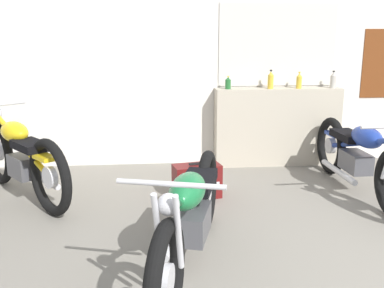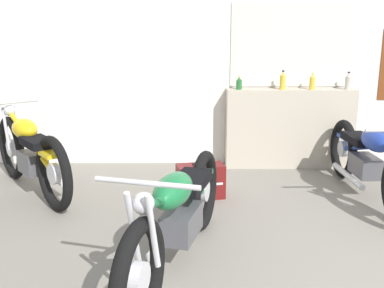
{
  "view_description": "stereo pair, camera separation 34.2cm",
  "coord_description": "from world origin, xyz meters",
  "px_view_note": "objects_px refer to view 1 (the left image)",
  "views": [
    {
      "loc": [
        -1.61,
        -2.2,
        1.71
      ],
      "look_at": [
        -1.24,
        1.86,
        0.7
      ],
      "focal_mm": 42.0,
      "sensor_mm": 36.0,
      "label": 1
    },
    {
      "loc": [
        -1.27,
        -2.22,
        1.71
      ],
      "look_at": [
        -1.24,
        1.86,
        0.7
      ],
      "focal_mm": 42.0,
      "sensor_mm": 36.0,
      "label": 2
    }
  ],
  "objects_px": {
    "bottle_right_center": "(333,80)",
    "motorcycle_blue": "(359,156)",
    "hard_case_darkred": "(197,181)",
    "bottle_center": "(299,81)",
    "bottle_leftmost": "(228,83)",
    "motorcycle_yellow": "(21,157)",
    "motorcycle_green": "(190,215)",
    "bottle_left_center": "(271,80)"
  },
  "relations": [
    {
      "from": "bottle_left_center",
      "to": "bottle_center",
      "type": "bearing_deg",
      "value": -1.45
    },
    {
      "from": "bottle_left_center",
      "to": "bottle_right_center",
      "type": "height_order",
      "value": "bottle_left_center"
    },
    {
      "from": "motorcycle_blue",
      "to": "motorcycle_green",
      "type": "height_order",
      "value": "motorcycle_green"
    },
    {
      "from": "bottle_right_center",
      "to": "motorcycle_blue",
      "type": "bearing_deg",
      "value": -96.22
    },
    {
      "from": "bottle_leftmost",
      "to": "bottle_center",
      "type": "height_order",
      "value": "bottle_center"
    },
    {
      "from": "motorcycle_green",
      "to": "hard_case_darkred",
      "type": "bearing_deg",
      "value": 82.43
    },
    {
      "from": "bottle_left_center",
      "to": "bottle_center",
      "type": "distance_m",
      "value": 0.37
    },
    {
      "from": "bottle_right_center",
      "to": "motorcycle_yellow",
      "type": "xyz_separation_m",
      "value": [
        -3.73,
        -0.96,
        -0.67
      ]
    },
    {
      "from": "bottle_center",
      "to": "hard_case_darkred",
      "type": "xyz_separation_m",
      "value": [
        -1.43,
        -1.12,
        -0.93
      ]
    },
    {
      "from": "motorcycle_green",
      "to": "motorcycle_yellow",
      "type": "xyz_separation_m",
      "value": [
        -1.64,
        1.67,
        0.01
      ]
    },
    {
      "from": "bottle_leftmost",
      "to": "hard_case_darkred",
      "type": "height_order",
      "value": "bottle_leftmost"
    },
    {
      "from": "bottle_leftmost",
      "to": "motorcycle_yellow",
      "type": "relative_size",
      "value": 0.1
    },
    {
      "from": "bottle_left_center",
      "to": "motorcycle_blue",
      "type": "distance_m",
      "value": 1.52
    },
    {
      "from": "bottle_left_center",
      "to": "hard_case_darkred",
      "type": "distance_m",
      "value": 1.81
    },
    {
      "from": "bottle_right_center",
      "to": "motorcycle_yellow",
      "type": "relative_size",
      "value": 0.13
    },
    {
      "from": "bottle_right_center",
      "to": "motorcycle_blue",
      "type": "xyz_separation_m",
      "value": [
        -0.13,
        -1.15,
        -0.69
      ]
    },
    {
      "from": "motorcycle_green",
      "to": "motorcycle_blue",
      "type": "bearing_deg",
      "value": 36.98
    },
    {
      "from": "bottle_left_center",
      "to": "motorcycle_yellow",
      "type": "distance_m",
      "value": 3.13
    },
    {
      "from": "bottle_left_center",
      "to": "motorcycle_green",
      "type": "distance_m",
      "value": 2.99
    },
    {
      "from": "bottle_leftmost",
      "to": "hard_case_darkred",
      "type": "xyz_separation_m",
      "value": [
        -0.51,
        -1.14,
        -0.91
      ]
    },
    {
      "from": "bottle_center",
      "to": "bottle_right_center",
      "type": "distance_m",
      "value": 0.46
    },
    {
      "from": "motorcycle_yellow",
      "to": "motorcycle_green",
      "type": "bearing_deg",
      "value": -45.42
    },
    {
      "from": "bottle_left_center",
      "to": "motorcycle_green",
      "type": "bearing_deg",
      "value": -115.61
    },
    {
      "from": "bottle_leftmost",
      "to": "bottle_right_center",
      "type": "relative_size",
      "value": 0.74
    },
    {
      "from": "bottle_center",
      "to": "bottle_leftmost",
      "type": "bearing_deg",
      "value": 178.45
    },
    {
      "from": "bottle_left_center",
      "to": "motorcycle_yellow",
      "type": "relative_size",
      "value": 0.14
    },
    {
      "from": "bottle_left_center",
      "to": "motorcycle_blue",
      "type": "height_order",
      "value": "bottle_left_center"
    },
    {
      "from": "bottle_right_center",
      "to": "motorcycle_blue",
      "type": "height_order",
      "value": "bottle_right_center"
    },
    {
      "from": "hard_case_darkred",
      "to": "bottle_center",
      "type": "bearing_deg",
      "value": 38.04
    },
    {
      "from": "motorcycle_yellow",
      "to": "motorcycle_blue",
      "type": "bearing_deg",
      "value": -3.07
    },
    {
      "from": "motorcycle_blue",
      "to": "hard_case_darkred",
      "type": "bearing_deg",
      "value": 179.31
    },
    {
      "from": "bottle_leftmost",
      "to": "motorcycle_blue",
      "type": "bearing_deg",
      "value": -42.99
    },
    {
      "from": "bottle_left_center",
      "to": "motorcycle_yellow",
      "type": "xyz_separation_m",
      "value": [
        -2.9,
        -0.95,
        -0.68
      ]
    },
    {
      "from": "motorcycle_blue",
      "to": "motorcycle_yellow",
      "type": "bearing_deg",
      "value": 176.93
    },
    {
      "from": "bottle_center",
      "to": "motorcycle_blue",
      "type": "relative_size",
      "value": 0.1
    },
    {
      "from": "motorcycle_yellow",
      "to": "hard_case_darkred",
      "type": "xyz_separation_m",
      "value": [
        1.84,
        -0.17,
        -0.26
      ]
    },
    {
      "from": "bottle_right_center",
      "to": "hard_case_darkred",
      "type": "bearing_deg",
      "value": -149.11
    },
    {
      "from": "motorcycle_blue",
      "to": "bottle_right_center",
      "type": "bearing_deg",
      "value": 83.78
    },
    {
      "from": "bottle_leftmost",
      "to": "bottle_left_center",
      "type": "xyz_separation_m",
      "value": [
        0.55,
        -0.02,
        0.03
      ]
    },
    {
      "from": "bottle_center",
      "to": "motorcycle_green",
      "type": "relative_size",
      "value": 0.1
    },
    {
      "from": "bottle_center",
      "to": "motorcycle_yellow",
      "type": "xyz_separation_m",
      "value": [
        -3.27,
        -0.95,
        -0.67
      ]
    },
    {
      "from": "bottle_leftmost",
      "to": "bottle_right_center",
      "type": "bearing_deg",
      "value": -0.63
    }
  ]
}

